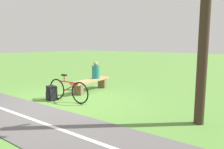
% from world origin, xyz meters
% --- Properties ---
extents(ground_plane, '(80.00, 80.00, 0.00)m').
position_xyz_m(ground_plane, '(0.00, 0.00, 0.00)').
color(ground_plane, '#548438').
extents(bench, '(2.04, 0.63, 0.46)m').
position_xyz_m(bench, '(-1.75, -0.49, 0.33)').
color(bench, '#A88456').
rests_on(bench, ground_plane).
extents(person_seated, '(0.34, 0.34, 0.69)m').
position_xyz_m(person_seated, '(-2.05, -0.52, 0.76)').
color(person_seated, '#1E6B66').
rests_on(person_seated, bench).
extents(bicycle, '(0.21, 1.72, 0.87)m').
position_xyz_m(bicycle, '(-0.17, 0.03, 0.37)').
color(bicycle, black).
rests_on(bicycle, ground_plane).
extents(backpack, '(0.34, 0.39, 0.47)m').
position_xyz_m(backpack, '(0.08, -0.52, 0.23)').
color(backpack, black).
rests_on(backpack, ground_plane).
extents(tree_by_path, '(0.87, 0.82, 4.98)m').
position_xyz_m(tree_by_path, '(-0.84, 3.94, 2.21)').
color(tree_by_path, '#38281E').
rests_on(tree_by_path, ground_plane).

